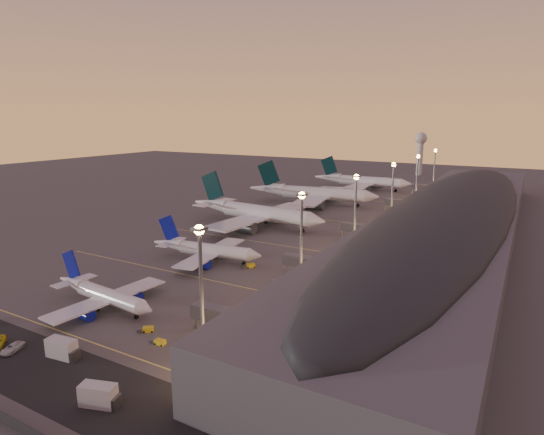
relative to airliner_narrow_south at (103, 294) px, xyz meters
The scene contains 18 objects.
ground 32.02m from the airliner_narrow_south, 89.77° to the left, with size 700.00×700.00×0.00m, color #464340.
airliner_narrow_south is the anchor object (origin of this frame).
airliner_narrow_north 40.31m from the airliner_narrow_south, 91.27° to the left, with size 37.88×34.11×13.53m.
airliner_wide_near 89.44m from the airliner_narrow_south, 98.19° to the left, with size 66.02×60.39×21.12m.
airliner_wide_mid 142.99m from the airliner_narrow_south, 94.66° to the left, with size 68.28×62.81×21.87m.
airliner_wide_far 202.23m from the airliner_narrow_south, 91.57° to the left, with size 61.82×56.04×19.85m.
terminal_building 121.48m from the airliner_narrow_south, 59.29° to the left, with size 56.35×255.00×17.46m.
light_masts 104.39m from the airliner_narrow_south, 69.55° to the left, with size 2.20×217.20×25.90m.
radar_tower 292.64m from the airliner_narrow_south, 88.01° to the left, with size 9.00×9.00×32.50m.
service_lane 24.33m from the airliner_narrow_south, 89.69° to the right, with size 260.00×16.00×0.01m.
lane_markings 71.94m from the airliner_narrow_south, 89.90° to the left, with size 90.00×180.36×0.00m.
baggage_tug_a 25.12m from the airliner_narrow_south, 16.35° to the right, with size 3.29×1.65×0.94m.
baggage_tug_b 18.75m from the airliner_narrow_south, 13.56° to the right, with size 3.43×3.04×0.99m.
baggage_tug_c 44.35m from the airliner_narrow_south, 49.67° to the left, with size 4.09×2.29×1.15m.
catering_truck_a 23.16m from the airliner_narrow_south, 57.98° to the right, with size 6.63×3.24×3.58m.
catering_truck_b 39.83m from the airliner_narrow_south, 41.00° to the right, with size 6.64×4.15×3.49m.
baggage_tug_d 43.69m from the airliner_narrow_south, 70.55° to the left, with size 3.87×3.84×1.17m.
service_van_c 23.23m from the airliner_narrow_south, 85.52° to the right, with size 2.28×4.94×1.37m, color silver.
Camera 1 is at (83.96, -99.23, 43.84)m, focal length 30.00 mm.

